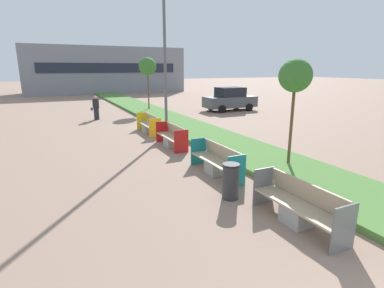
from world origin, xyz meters
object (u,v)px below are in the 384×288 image
at_px(bench_grey_frame, 299,208).
at_px(bench_teal_frame, 217,163).
at_px(bench_red_frame, 172,138).
at_px(pedestrian_walking, 96,108).
at_px(sapling_tree_near, 295,77).
at_px(street_lamp_post, 164,33).
at_px(sapling_tree_far, 148,67).
at_px(bench_yellow_frame, 149,126).
at_px(litter_bin, 231,181).
at_px(parked_car_distant, 230,99).

xyz_separation_m(bench_grey_frame, bench_teal_frame, (0.00, 3.57, 0.00)).
distance_m(bench_red_frame, pedestrian_walking, 9.01).
distance_m(bench_grey_frame, sapling_tree_near, 4.79).
relative_size(street_lamp_post, sapling_tree_near, 2.50).
bearing_deg(sapling_tree_far, bench_yellow_frame, -107.61).
height_order(sapling_tree_far, pedestrian_walking, sapling_tree_far).
distance_m(sapling_tree_near, pedestrian_walking, 14.10).
bearing_deg(bench_teal_frame, sapling_tree_near, -11.95).
height_order(bench_grey_frame, street_lamp_post, street_lamp_post).
bearing_deg(litter_bin, street_lamp_post, 81.13).
relative_size(bench_grey_frame, bench_red_frame, 1.05).
height_order(sapling_tree_near, pedestrian_walking, sapling_tree_near).
xyz_separation_m(street_lamp_post, parked_car_distant, (7.88, 6.34, -4.03)).
xyz_separation_m(litter_bin, parked_car_distant, (9.12, 14.28, 0.43)).
bearing_deg(sapling_tree_far, sapling_tree_near, -90.00).
relative_size(bench_grey_frame, pedestrian_walking, 1.49).
xyz_separation_m(sapling_tree_near, sapling_tree_far, (0.00, 15.67, 0.38)).
height_order(bench_grey_frame, bench_teal_frame, same).
xyz_separation_m(bench_yellow_frame, pedestrian_walking, (-1.90, 5.53, 0.42)).
height_order(street_lamp_post, sapling_tree_far, street_lamp_post).
bearing_deg(bench_grey_frame, sapling_tree_far, 82.26).
height_order(sapling_tree_far, parked_car_distant, sapling_tree_far).
bearing_deg(bench_red_frame, sapling_tree_near, -59.94).
xyz_separation_m(bench_teal_frame, sapling_tree_near, (2.54, -0.54, 2.69)).
xyz_separation_m(bench_red_frame, litter_bin, (-0.63, -5.66, 0.11)).
relative_size(bench_grey_frame, sapling_tree_far, 0.56).
height_order(bench_teal_frame, litter_bin, litter_bin).
relative_size(bench_red_frame, parked_car_distant, 0.53).
distance_m(bench_teal_frame, bench_red_frame, 3.86).
height_order(bench_red_frame, parked_car_distant, parked_car_distant).
xyz_separation_m(sapling_tree_near, parked_car_distant, (5.95, 13.02, -2.16)).
distance_m(bench_yellow_frame, street_lamp_post, 4.71).
bearing_deg(pedestrian_walking, bench_teal_frame, -81.47).
xyz_separation_m(sapling_tree_far, parked_car_distant, (5.95, -2.65, -2.54)).
relative_size(bench_red_frame, sapling_tree_far, 0.54).
bearing_deg(pedestrian_walking, sapling_tree_far, 29.20).
xyz_separation_m(bench_grey_frame, pedestrian_walking, (-1.90, 16.22, 0.42)).
bearing_deg(bench_teal_frame, pedestrian_walking, 98.53).
bearing_deg(bench_yellow_frame, bench_grey_frame, -90.00).
bearing_deg(bench_grey_frame, bench_red_frame, 90.01).
relative_size(sapling_tree_near, parked_car_distant, 0.87).
bearing_deg(sapling_tree_far, bench_teal_frame, -99.53).
relative_size(bench_yellow_frame, sapling_tree_far, 0.55).
relative_size(street_lamp_post, parked_car_distant, 2.16).
height_order(bench_red_frame, sapling_tree_far, sapling_tree_far).
height_order(bench_teal_frame, bench_yellow_frame, same).
distance_m(bench_grey_frame, street_lamp_post, 10.74).
bearing_deg(bench_yellow_frame, bench_red_frame, -90.01).
relative_size(bench_grey_frame, parked_car_distant, 0.56).
height_order(bench_yellow_frame, pedestrian_walking, pedestrian_walking).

